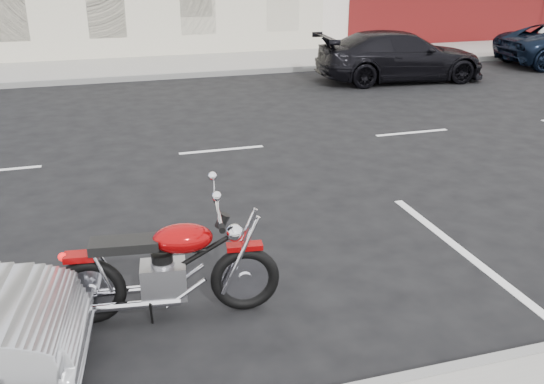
# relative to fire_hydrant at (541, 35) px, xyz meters

# --- Properties ---
(ground) EXTENTS (120.00, 120.00, 0.00)m
(ground) POSITION_rel_fire_hydrant_xyz_m (-12.00, -8.50, -0.53)
(ground) COLOR black
(ground) RESTS_ON ground
(sidewalk_far) EXTENTS (80.00, 3.40, 0.15)m
(sidewalk_far) POSITION_rel_fire_hydrant_xyz_m (-17.00, 0.20, -0.45)
(sidewalk_far) COLOR gray
(sidewalk_far) RESTS_ON ground
(curb_far) EXTENTS (80.00, 0.12, 0.16)m
(curb_far) POSITION_rel_fire_hydrant_xyz_m (-17.00, -1.50, -0.45)
(curb_far) COLOR gray
(curb_far) RESTS_ON ground
(fire_hydrant) EXTENTS (0.20, 0.20, 0.72)m
(fire_hydrant) POSITION_rel_fire_hydrant_xyz_m (0.00, 0.00, 0.00)
(fire_hydrant) COLOR beige
(fire_hydrant) RESTS_ON sidewalk_far
(motorcycle) EXTENTS (2.26, 0.75, 1.13)m
(motorcycle) POSITION_rel_fire_hydrant_xyz_m (-14.89, -13.87, -0.01)
(motorcycle) COLOR black
(motorcycle) RESTS_ON ground
(car_far) EXTENTS (4.92, 2.31, 1.39)m
(car_far) POSITION_rel_fire_hydrant_xyz_m (-7.74, -3.61, 0.16)
(car_far) COLOR black
(car_far) RESTS_ON ground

